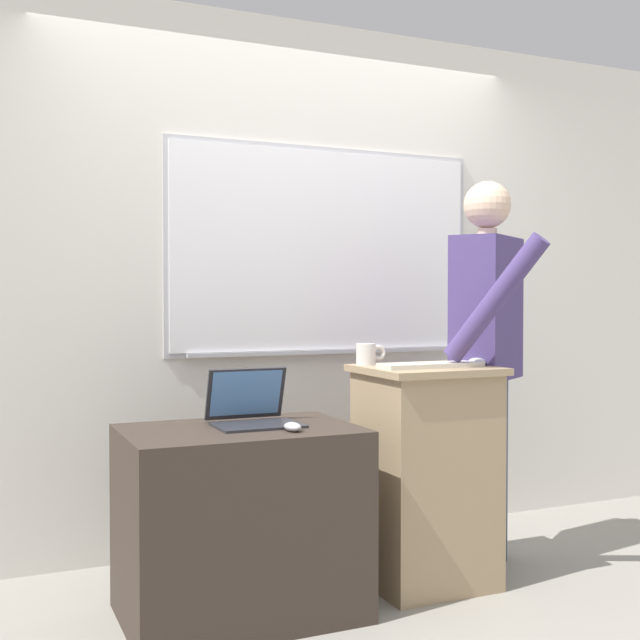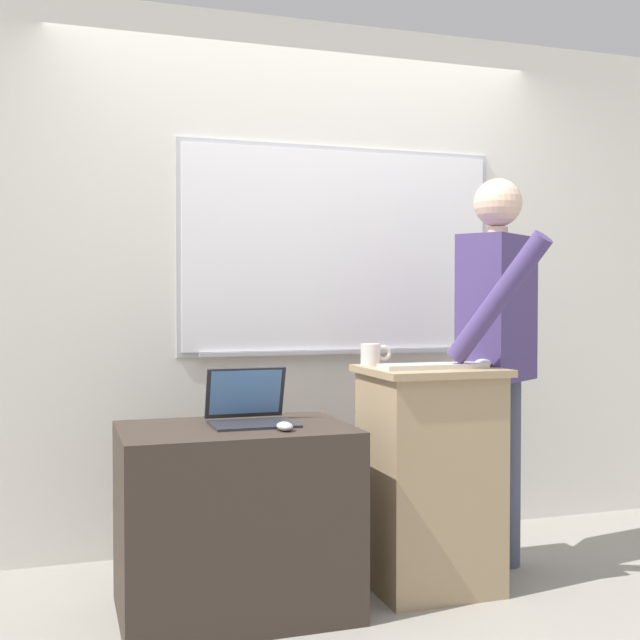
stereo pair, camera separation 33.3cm
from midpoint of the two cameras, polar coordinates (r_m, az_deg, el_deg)
name	(u,v)px [view 2 (the right image)]	position (r m, az deg, el deg)	size (l,w,h in m)	color
ground_plane	(390,624)	(3.28, 8.09, -20.68)	(30.00, 30.00, 0.00)	gray
back_wall	(303,281)	(4.12, 1.09, 2.76)	(6.40, 0.17, 2.65)	silver
lectern_podium	(429,477)	(3.54, 10.53, -10.94)	(0.55, 0.50, 0.95)	tan
side_desk	(235,519)	(3.26, -3.05, -14.00)	(0.90, 0.61, 0.74)	#382D26
person_presenter	(498,345)	(3.73, 15.07, -1.71)	(0.58, 0.73, 1.78)	#474C60
laptop	(249,406)	(3.27, -2.16, -6.15)	(0.34, 0.31, 0.22)	#28282D
wireless_keyboard	(433,366)	(3.41, 10.86, -3.25)	(0.46, 0.14, 0.02)	beige
computer_mouse_by_laptop	(285,426)	(3.07, 0.61, -7.59)	(0.06, 0.10, 0.03)	#BCBCC1
computer_mouse_by_keyboard	(483,363)	(3.54, 14.20, -2.99)	(0.06, 0.10, 0.03)	#BCBCC1
coffee_mug	(372,354)	(3.54, 6.42, -2.45)	(0.14, 0.09, 0.09)	silver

